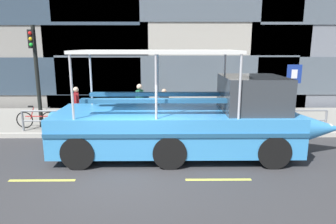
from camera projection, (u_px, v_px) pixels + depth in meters
ground_plane at (134, 168)px, 9.01m from camera, size 120.00×120.00×0.00m
sidewalk at (145, 120)px, 14.46m from camera, size 32.00×4.80×0.18m
curb_edge at (141, 135)px, 12.02m from camera, size 32.00×0.18×0.18m
lane_centreline at (130, 180)px, 8.19m from camera, size 25.80×0.12×0.01m
curb_guardrail at (175, 117)px, 12.22m from camera, size 12.45×0.09×0.86m
traffic_light_pole at (36, 67)px, 12.26m from camera, size 0.24×0.46×4.21m
parking_sign at (293, 85)px, 12.39m from camera, size 0.60×0.12×2.65m
leaned_bicycle at (37, 119)px, 12.62m from camera, size 1.74×0.46×0.96m
duck_tour_boat at (192, 122)px, 9.92m from camera, size 9.63×2.66×3.44m
pedestrian_near_bow at (240, 104)px, 12.95m from camera, size 0.36×0.32×1.58m
pedestrian_mid_left at (164, 103)px, 13.05m from camera, size 0.41×0.29×1.59m
pedestrian_mid_right at (140, 100)px, 13.29m from camera, size 0.33×0.45×1.76m
pedestrian_near_stern at (77, 102)px, 13.07m from camera, size 0.23×0.48×1.67m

